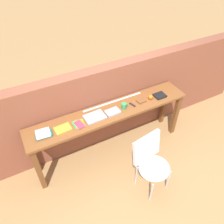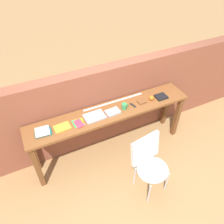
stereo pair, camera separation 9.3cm
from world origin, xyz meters
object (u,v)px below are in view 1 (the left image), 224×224
Objects in this scene: book_stack_leftmost at (43,134)px; leather_journal_brown at (141,101)px; multitool_folded at (132,105)px; sports_ball_small at (151,97)px; book_open_centre at (95,117)px; mug at (124,106)px; book_repair_rightmost at (160,95)px; chair_white_moulded at (151,161)px; pamphlet_pile_colourful at (79,124)px; magazine_cycling at (63,129)px.

book_stack_leftmost reaches higher than leather_journal_brown.
sports_ball_small reaches higher than multitool_folded.
book_open_centre is 0.61m from multitool_folded.
mug is 0.32m from leather_journal_brown.
leather_journal_brown is at bearing 175.05° from book_repair_rightmost.
book_stack_leftmost is at bearing 179.36° from multitool_folded.
sports_ball_small is at bearing -0.54° from book_stack_leftmost.
book_open_centre is 0.94m from sports_ball_small.
book_repair_rightmost reaches higher than book_open_centre.
multitool_folded is 0.62× the size of book_repair_rightmost.
book_stack_leftmost is 1.50m from leather_journal_brown.
chair_white_moulded is 4.09× the size of book_stack_leftmost.
book_open_centre is 0.47m from mug.
leather_journal_brown is 0.33m from book_repair_rightmost.
chair_white_moulded is at bearing -101.11° from multitool_folded.
chair_white_moulded is 0.99m from sports_ball_small.
sports_ball_small is at bearing -0.12° from multitool_folded.
pamphlet_pile_colourful is 1.36m from book_repair_rightmost.
leather_journal_brown is (0.32, 0.79, 0.37)m from chair_white_moulded.
book_stack_leftmost reaches higher than magazine_cycling.
book_stack_leftmost is at bearing 177.91° from book_open_centre.
book_repair_rightmost is (0.64, -0.01, -0.03)m from mug.
chair_white_moulded is 3.07× the size of book_open_centre.
multitool_folded is at bearing 78.89° from chair_white_moulded.
leather_journal_brown reaches higher than multitool_folded.
book_repair_rightmost is at bearing -0.98° from mug.
sports_ball_small is at bearing -7.64° from leather_journal_brown.
magazine_cycling is at bearing 179.82° from sports_ball_small.
chair_white_moulded is 6.86× the size of leather_journal_brown.
book_stack_leftmost is 0.72m from book_open_centre.
book_repair_rightmost reaches higher than chair_white_moulded.
mug reaches higher than book_open_centre.
leather_journal_brown is (1.25, 0.01, 0.00)m from magazine_cycling.
pamphlet_pile_colourful is at bearing -179.69° from sports_ball_small.
sports_ball_small is at bearing -3.13° from book_open_centre.
chair_white_moulded is 5.00× the size of book_repair_rightmost.
sports_ball_small is (0.94, -0.02, 0.03)m from book_open_centre.
book_stack_leftmost is at bearing 174.13° from magazine_cycling.
magazine_cycling is (-0.93, 0.78, 0.36)m from chair_white_moulded.
multitool_folded is at bearing -0.64° from book_stack_leftmost.
leather_journal_brown is at bearing 2.96° from mug.
leather_journal_brown reaches higher than magazine_cycling.
pamphlet_pile_colourful is at bearing -179.65° from mug.
multitool_folded reaches higher than pamphlet_pile_colourful.
pamphlet_pile_colourful is 1.75× the size of multitool_folded.
book_open_centre is (-0.46, 0.79, 0.36)m from chair_white_moulded.
book_stack_leftmost is at bearing 146.24° from chair_white_moulded.
mug is (0.47, -0.02, 0.03)m from book_open_centre.
mug is at bearing 0.35° from pamphlet_pile_colourful.
pamphlet_pile_colourful is at bearing 178.48° from leather_journal_brown.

